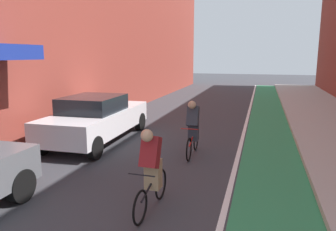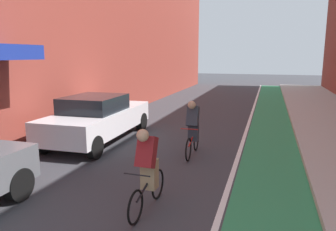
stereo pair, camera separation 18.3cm
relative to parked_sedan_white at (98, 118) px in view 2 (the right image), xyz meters
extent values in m
plane|color=#38383D|center=(2.65, 3.20, -0.79)|extent=(74.15, 74.15, 0.00)
cube|color=#2D8451|center=(5.55, 5.20, -0.79)|extent=(1.60, 33.70, 0.00)
cube|color=white|center=(4.65, 5.20, -0.79)|extent=(0.12, 33.70, 0.00)
cube|color=#A8A59E|center=(8.07, 5.20, -0.72)|extent=(3.45, 33.70, 0.14)
cylinder|color=black|center=(0.78, -4.50, -0.46)|extent=(0.23, 0.66, 0.66)
cube|color=silver|center=(0.00, 0.05, -0.11)|extent=(1.95, 4.80, 0.70)
cube|color=black|center=(0.00, -0.19, 0.47)|extent=(1.67, 2.03, 0.55)
cylinder|color=black|center=(-0.89, 1.86, -0.46)|extent=(0.24, 0.66, 0.66)
cylinder|color=black|center=(0.80, 1.90, -0.46)|extent=(0.24, 0.66, 0.66)
cylinder|color=black|center=(-0.80, -1.80, -0.46)|extent=(0.24, 0.66, 0.66)
cylinder|color=black|center=(0.88, -1.76, -0.46)|extent=(0.24, 0.66, 0.66)
torus|color=black|center=(3.33, -4.65, -0.49)|extent=(0.06, 0.60, 0.60)
torus|color=black|center=(3.36, -3.60, -0.49)|extent=(0.06, 0.60, 0.60)
cylinder|color=black|center=(3.35, -4.12, -0.27)|extent=(0.07, 0.96, 0.33)
cylinder|color=black|center=(3.35, -3.94, -0.19)|extent=(0.04, 0.12, 0.55)
cylinder|color=black|center=(3.33, -4.57, 0.06)|extent=(0.48, 0.04, 0.02)
cube|color=tan|center=(3.35, -4.02, -0.12)|extent=(0.29, 0.25, 0.56)
cube|color=maroon|center=(3.35, -4.14, 0.34)|extent=(0.33, 0.41, 0.60)
sphere|color=tan|center=(3.34, -4.30, 0.68)|extent=(0.22, 0.22, 0.22)
torus|color=black|center=(3.40, -1.17, -0.47)|extent=(0.05, 0.64, 0.64)
torus|color=black|center=(3.38, -0.12, -0.47)|extent=(0.05, 0.64, 0.64)
cylinder|color=red|center=(3.39, -0.64, -0.25)|extent=(0.06, 0.96, 0.33)
cylinder|color=red|center=(3.38, -0.46, -0.17)|extent=(0.04, 0.12, 0.55)
cylinder|color=red|center=(3.39, -1.09, 0.08)|extent=(0.48, 0.03, 0.02)
cube|color=#333842|center=(3.39, -0.54, -0.10)|extent=(0.28, 0.24, 0.56)
cube|color=#333842|center=(3.39, -0.67, 0.36)|extent=(0.33, 0.40, 0.60)
sphere|color=tan|center=(3.39, -0.82, 0.70)|extent=(0.22, 0.22, 0.22)
camera|label=1|loc=(5.19, -9.37, 2.05)|focal=34.49mm
camera|label=2|loc=(5.37, -9.32, 2.05)|focal=34.49mm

